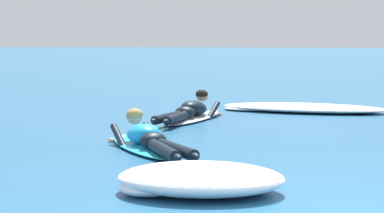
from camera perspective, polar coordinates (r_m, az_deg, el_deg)
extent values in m
plane|color=#235B84|center=(15.50, 8.05, 0.14)|extent=(120.00, 120.00, 0.00)
ellipsoid|color=#2DB2D1|center=(9.46, -3.66, -3.14)|extent=(1.43, 2.12, 0.07)
ellipsoid|color=#2DB2D1|center=(10.41, -5.37, -2.30)|extent=(0.26, 0.27, 0.06)
ellipsoid|color=#1E9EDB|center=(9.49, -3.76, -2.12)|extent=(0.65, 0.77, 0.35)
ellipsoid|color=black|center=(9.13, -3.01, -2.61)|extent=(0.43, 0.40, 0.20)
cylinder|color=black|center=(8.53, -2.18, -3.40)|extent=(0.50, 0.92, 0.14)
ellipsoid|color=black|center=(8.08, -1.22, -3.90)|extent=(0.19, 0.24, 0.08)
cylinder|color=black|center=(8.58, -1.17, -3.34)|extent=(0.59, 0.88, 0.14)
ellipsoid|color=black|center=(8.16, 0.15, -3.81)|extent=(0.19, 0.24, 0.08)
cylinder|color=black|center=(9.78, -5.65, -2.37)|extent=(0.33, 0.54, 0.32)
sphere|color=tan|center=(10.14, -6.22, -2.66)|extent=(0.09, 0.09, 0.09)
cylinder|color=black|center=(9.89, -3.16, -2.26)|extent=(0.33, 0.54, 0.32)
sphere|color=tan|center=(10.23, -3.78, -2.56)|extent=(0.09, 0.09, 0.09)
sphere|color=tan|center=(9.83, -4.47, -0.77)|extent=(0.21, 0.21, 0.21)
ellipsoid|color=#AD894C|center=(9.81, -4.43, -0.61)|extent=(0.29, 0.28, 0.16)
ellipsoid|color=silver|center=(12.66, 0.05, -0.89)|extent=(1.12, 2.28, 0.07)
ellipsoid|color=silver|center=(13.65, 1.64, -0.37)|extent=(0.24, 0.24, 0.06)
ellipsoid|color=black|center=(12.69, 0.13, -0.13)|extent=(0.58, 0.79, 0.35)
ellipsoid|color=black|center=(12.31, -0.55, -0.45)|extent=(0.40, 0.36, 0.20)
cylinder|color=black|center=(11.81, -1.94, -0.86)|extent=(0.42, 0.86, 0.14)
ellipsoid|color=black|center=(11.42, -2.90, -1.08)|extent=(0.16, 0.24, 0.08)
cylinder|color=black|center=(11.75, -1.23, -0.89)|extent=(0.32, 0.87, 0.14)
ellipsoid|color=black|center=(11.34, -1.94, -1.13)|extent=(0.16, 0.24, 0.08)
cylinder|color=black|center=(13.14, -0.16, -0.28)|extent=(0.24, 0.55, 0.32)
sphere|color=tan|center=(13.48, 0.40, -0.55)|extent=(0.09, 0.09, 0.09)
cylinder|color=black|center=(12.97, 1.63, -0.36)|extent=(0.24, 0.55, 0.32)
sphere|color=tan|center=(13.30, 2.11, -0.64)|extent=(0.09, 0.09, 0.09)
sphere|color=tan|center=(13.06, 0.78, 0.84)|extent=(0.21, 0.21, 0.21)
ellipsoid|color=black|center=(13.04, 0.75, 0.97)|extent=(0.27, 0.25, 0.16)
ellipsoid|color=white|center=(14.16, 8.57, -0.09)|extent=(3.30, 1.85, 0.15)
ellipsoid|color=white|center=(14.23, 11.78, -0.21)|extent=(1.15, 0.64, 0.11)
ellipsoid|color=white|center=(14.24, 4.78, -0.15)|extent=(1.15, 0.64, 0.08)
ellipsoid|color=white|center=(6.89, 0.68, -5.57)|extent=(1.59, 1.15, 0.28)
ellipsoid|color=white|center=(7.03, 4.00, -5.71)|extent=(0.73, 0.73, 0.20)
ellipsoid|color=white|center=(6.86, -3.33, -6.18)|extent=(0.66, 0.66, 0.16)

